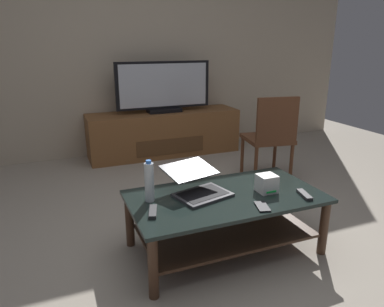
# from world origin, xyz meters

# --- Properties ---
(ground_plane) EXTENTS (7.68, 7.68, 0.00)m
(ground_plane) POSITION_xyz_m (0.00, 0.00, 0.00)
(ground_plane) COLOR #9E9384
(back_wall) EXTENTS (6.40, 0.12, 2.80)m
(back_wall) POSITION_xyz_m (0.00, 2.54, 1.40)
(back_wall) COLOR #B2A38C
(back_wall) RESTS_ON ground
(coffee_table) EXTENTS (1.28, 0.69, 0.41)m
(coffee_table) POSITION_xyz_m (0.07, -0.07, 0.29)
(coffee_table) COLOR black
(coffee_table) RESTS_ON ground
(media_cabinet) EXTENTS (1.90, 0.51, 0.55)m
(media_cabinet) POSITION_xyz_m (0.37, 2.22, 0.27)
(media_cabinet) COLOR brown
(media_cabinet) RESTS_ON ground
(television) EXTENTS (1.19, 0.20, 0.62)m
(television) POSITION_xyz_m (0.37, 2.20, 0.85)
(television) COLOR black
(television) RESTS_ON media_cabinet
(dining_chair) EXTENTS (0.51, 0.51, 0.89)m
(dining_chair) POSITION_xyz_m (1.07, 0.89, 0.50)
(dining_chair) COLOR #59331E
(dining_chair) RESTS_ON ground
(laptop) EXTENTS (0.43, 0.47, 0.17)m
(laptop) POSITION_xyz_m (-0.10, 0.03, 0.47)
(laptop) COLOR #333338
(laptop) RESTS_ON coffee_table
(router_box) EXTENTS (0.12, 0.12, 0.12)m
(router_box) POSITION_xyz_m (0.35, -0.13, 0.47)
(router_box) COLOR white
(router_box) RESTS_ON coffee_table
(water_bottle_near) EXTENTS (0.06, 0.06, 0.27)m
(water_bottle_near) POSITION_xyz_m (-0.43, 0.03, 0.54)
(water_bottle_near) COLOR silver
(water_bottle_near) RESTS_ON coffee_table
(cell_phone) EXTENTS (0.11, 0.15, 0.01)m
(cell_phone) POSITION_xyz_m (0.19, -0.32, 0.41)
(cell_phone) COLOR black
(cell_phone) RESTS_ON coffee_table
(tv_remote) EXTENTS (0.09, 0.17, 0.02)m
(tv_remote) POSITION_xyz_m (-0.46, -0.15, 0.42)
(tv_remote) COLOR #2D2D30
(tv_remote) RESTS_ON coffee_table
(soundbar_remote) EXTENTS (0.08, 0.17, 0.02)m
(soundbar_remote) POSITION_xyz_m (0.54, -0.28, 0.42)
(soundbar_remote) COLOR #2D2D30
(soundbar_remote) RESTS_ON coffee_table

